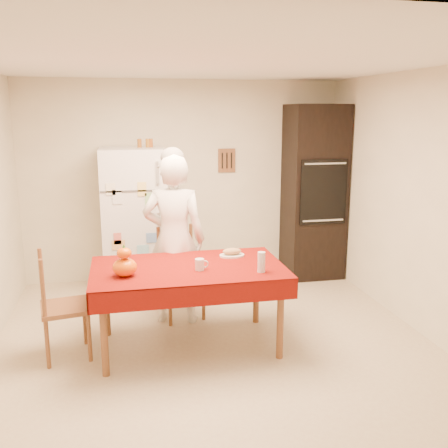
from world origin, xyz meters
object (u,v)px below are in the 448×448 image
object	(u,v)px
bread_plate	(232,255)
oven_cabinet	(314,192)
refrigerator	(135,220)
coffee_mug	(200,264)
dining_table	(188,274)
chair_far	(179,269)
chair_left	(57,302)
pumpkin_lower	(125,267)
seated_woman	(174,240)
wine_glass	(261,262)

from	to	relation	value
bread_plate	oven_cabinet	bearing A→B (deg)	46.73
refrigerator	coffee_mug	distance (m)	1.88
oven_cabinet	bread_plate	xyz separation A→B (m)	(-1.41, -1.50, -0.33)
oven_cabinet	dining_table	distance (m)	2.58
refrigerator	dining_table	distance (m)	1.75
refrigerator	chair_far	size ratio (longest dim) A/B	1.79
chair_left	pumpkin_lower	bearing A→B (deg)	-115.95
refrigerator	seated_woman	distance (m)	1.14
oven_cabinet	seated_woman	bearing A→B (deg)	-149.67
dining_table	refrigerator	bearing A→B (deg)	103.73
chair_left	coffee_mug	xyz separation A→B (m)	(1.22, -0.14, 0.30)
dining_table	chair_far	bearing A→B (deg)	90.03
refrigerator	chair_left	world-z (taller)	refrigerator
coffee_mug	chair_far	bearing A→B (deg)	95.64
oven_cabinet	chair_left	xyz separation A→B (m)	(-3.00, -1.71, -0.59)
oven_cabinet	chair_far	size ratio (longest dim) A/B	2.32
refrigerator	coffee_mug	bearing A→B (deg)	-74.60
pumpkin_lower	coffee_mug	bearing A→B (deg)	2.80
oven_cabinet	bread_plate	size ratio (longest dim) A/B	9.17
chair_far	coffee_mug	world-z (taller)	chair_far
wine_glass	pumpkin_lower	bearing A→B (deg)	173.72
coffee_mug	seated_woman	bearing A→B (deg)	100.90
coffee_mug	wine_glass	distance (m)	0.54
chair_far	wine_glass	size ratio (longest dim) A/B	5.40
chair_far	coffee_mug	xyz separation A→B (m)	(0.09, -0.87, 0.30)
pumpkin_lower	wine_glass	size ratio (longest dim) A/B	1.16
refrigerator	bread_plate	bearing A→B (deg)	-59.26
seated_woman	chair_far	bearing A→B (deg)	-98.07
wine_glass	bread_plate	distance (m)	0.54
refrigerator	oven_cabinet	xyz separation A→B (m)	(2.28, 0.05, 0.25)
dining_table	wine_glass	distance (m)	0.67
chair_left	bread_plate	world-z (taller)	chair_left
chair_left	chair_far	bearing A→B (deg)	-66.97
wine_glass	dining_table	bearing A→B (deg)	155.23
refrigerator	pumpkin_lower	bearing A→B (deg)	-94.32
dining_table	bread_plate	world-z (taller)	bread_plate
coffee_mug	bread_plate	distance (m)	0.51
oven_cabinet	wine_glass	bearing A→B (deg)	-122.27
refrigerator	chair_left	bearing A→B (deg)	-113.48
seated_woman	bread_plate	world-z (taller)	seated_woman
oven_cabinet	pumpkin_lower	size ratio (longest dim) A/B	10.77
seated_woman	dining_table	bearing A→B (deg)	109.37
chair_left	pumpkin_lower	size ratio (longest dim) A/B	4.65
refrigerator	dining_table	xyz separation A→B (m)	(0.41, -1.69, -0.16)
coffee_mug	wine_glass	size ratio (longest dim) A/B	0.57
chair_far	seated_woman	size ratio (longest dim) A/B	0.55
chair_left	seated_woman	xyz separation A→B (m)	(1.08, 0.59, 0.35)
coffee_mug	bread_plate	size ratio (longest dim) A/B	0.42
dining_table	chair_far	xyz separation A→B (m)	(-0.00, 0.75, -0.18)
wine_glass	chair_far	bearing A→B (deg)	120.24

